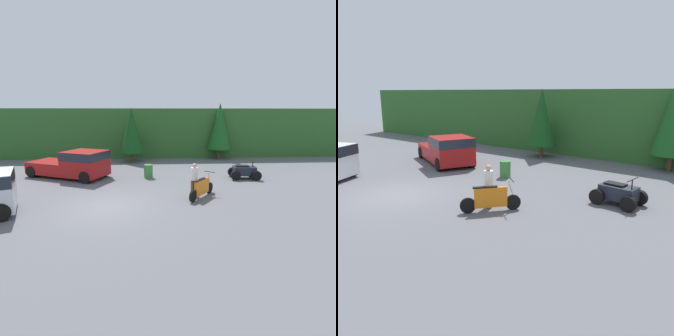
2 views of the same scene
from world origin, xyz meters
The scene contains 9 objects.
ground_plane centered at (0.00, 0.00, 0.00)m, with size 80.00×80.00×0.00m, color #5B5B60.
hillside_backdrop centered at (0.00, 16.00, 2.32)m, with size 44.00×6.00×4.64m.
tree_left centered at (0.36, 11.42, 2.76)m, with size 2.06×2.06×4.69m.
tree_mid_left centered at (8.38, 12.59, 3.02)m, with size 2.26×2.26×5.14m.
pickup_truck_red centered at (-3.01, 5.79, 0.96)m, with size 5.80×4.23×1.83m.
dirt_bike centered at (4.61, 1.11, 0.50)m, with size 1.56×1.89×1.22m.
quad_atv centered at (8.15, 4.89, 0.46)m, with size 2.06×1.45×1.16m.
rider_person centered at (4.26, 1.39, 0.94)m, with size 0.50×0.50×1.73m.
steel_barrel centered at (1.84, 5.49, 0.44)m, with size 0.58×0.58×0.88m.
Camera 1 is at (2.10, -11.58, 4.25)m, focal length 28.00 mm.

